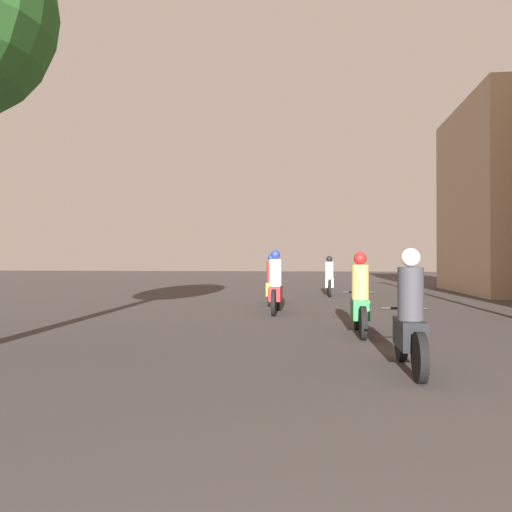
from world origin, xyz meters
name	(u,v)px	position (x,y,z in m)	size (l,w,h in m)	color
motorcycle_black	(410,322)	(0.74, 6.51, 0.63)	(0.60, 1.86, 1.57)	black
motorcycle_green	(360,302)	(0.38, 9.58, 0.63)	(0.60, 1.90, 1.57)	black
motorcycle_red	(276,288)	(-1.50, 13.13, 0.66)	(0.60, 1.98, 1.67)	black
motorcycle_yellow	(272,284)	(-1.83, 15.68, 0.65)	(0.60, 1.87, 1.60)	black
motorcycle_white	(329,280)	(0.09, 19.84, 0.63)	(0.60, 2.11, 1.57)	black
building_right_far	(512,199)	(7.86, 22.34, 4.02)	(4.36, 7.88, 8.04)	tan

